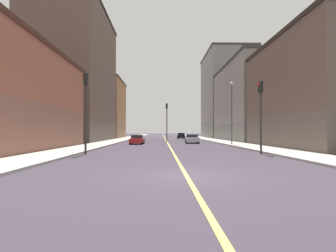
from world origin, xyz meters
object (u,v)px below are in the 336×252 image
object	(u,v)px
building_right_distant	(100,109)
building_left_mid	(256,102)
building_left_near	(326,93)
building_left_far	(227,96)
car_black	(181,136)
car_red	(137,140)
building_right_midblock	(75,76)
traffic_light_left_near	(261,107)
traffic_light_median_far	(167,117)
car_silver	(192,139)
street_lamp_left_near	(232,107)
traffic_light_right_near	(86,102)

from	to	relation	value
building_right_distant	building_left_mid	bearing A→B (deg)	-31.95
building_left_near	building_left_far	size ratio (longest dim) A/B	0.87
building_left_mid	car_black	size ratio (longest dim) A/B	5.42
building_left_far	building_left_near	bearing A→B (deg)	-90.00
building_left_far	car_red	world-z (taller)	building_left_far
building_left_far	building_right_midblock	world-z (taller)	building_right_midblock
building_left_mid	traffic_light_left_near	size ratio (longest dim) A/B	4.06
building_right_midblock	traffic_light_left_near	distance (m)	37.54
traffic_light_median_far	car_silver	distance (m)	9.05
building_right_distant	street_lamp_left_near	distance (m)	43.86
car_black	car_silver	distance (m)	24.75
car_silver	building_left_far	bearing A→B (deg)	68.15
street_lamp_left_near	car_red	bearing A→B (deg)	161.13
building_left_mid	street_lamp_left_near	bearing A→B (deg)	-117.77
building_right_distant	car_red	distance (m)	35.23
traffic_light_median_far	car_silver	world-z (taller)	traffic_light_median_far
traffic_light_left_near	car_black	xyz separation A→B (m)	(-3.02, 44.66, -3.02)
building_left_far	car_silver	distance (m)	35.77
traffic_light_median_far	building_right_distant	bearing A→B (deg)	126.35
street_lamp_left_near	car_black	size ratio (longest dim) A/B	1.83
building_right_midblock	car_silver	world-z (taller)	building_right_midblock
traffic_light_median_far	car_silver	size ratio (longest dim) A/B	1.44
building_right_midblock	car_red	distance (m)	19.81
building_left_far	street_lamp_left_near	xyz separation A→B (m)	(-8.53, -38.61, -6.21)
building_right_midblock	traffic_light_median_far	bearing A→B (deg)	-3.94
building_left_mid	car_red	distance (m)	24.72
traffic_light_left_near	street_lamp_left_near	bearing A→B (deg)	85.55
car_red	car_silver	world-z (taller)	car_silver
street_lamp_left_near	traffic_light_left_near	bearing A→B (deg)	-94.45
traffic_light_median_far	street_lamp_left_near	xyz separation A→B (m)	(7.77, -14.34, 0.57)
street_lamp_left_near	traffic_light_median_far	bearing A→B (deg)	118.46
traffic_light_median_far	building_left_far	bearing A→B (deg)	56.11
building_left_far	traffic_light_left_near	distance (m)	53.06
building_left_near	traffic_light_median_far	distance (m)	25.89
building_right_midblock	building_left_mid	bearing A→B (deg)	1.27
building_left_far	car_black	world-z (taller)	building_left_far
building_right_distant	street_lamp_left_near	bearing A→B (deg)	-56.58
building_left_near	traffic_light_left_near	xyz separation A→B (m)	(-9.54, -7.36, -2.14)
building_left_mid	car_silver	distance (m)	17.04
building_right_midblock	car_black	world-z (taller)	building_right_midblock
building_left_mid	car_silver	xyz separation A→B (m)	(-12.74, -9.35, -6.38)
building_right_distant	car_red	world-z (taller)	building_right_distant
traffic_light_right_near	traffic_light_median_far	distance (m)	28.25
building_right_midblock	car_black	distance (m)	27.94
traffic_light_median_far	traffic_light_right_near	bearing A→B (deg)	-104.00
traffic_light_right_near	building_left_far	bearing A→B (deg)	65.88
building_left_mid	car_red	world-z (taller)	building_left_mid
building_left_mid	building_right_midblock	size ratio (longest dim) A/B	1.00
traffic_light_left_near	traffic_light_median_far	xyz separation A→B (m)	(-6.76, 27.41, 0.55)
building_left_near	car_black	world-z (taller)	building_left_near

